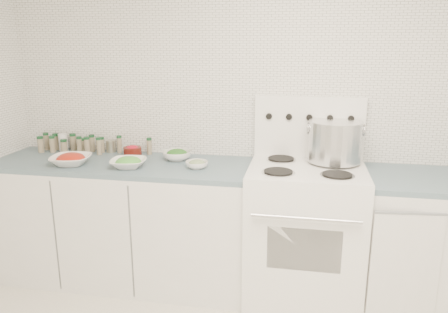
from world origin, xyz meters
TOP-DOWN VIEW (x-y plane):
  - room_walls at (0.00, 0.00)m, footprint 3.54×3.04m
  - counter_left at (-0.82, 1.19)m, footprint 1.85×0.62m
  - stove at (0.48, 1.19)m, footprint 0.76×0.70m
  - counter_right at (1.30, 1.19)m, footprint 0.89×0.67m
  - stock_pot at (0.65, 1.32)m, footprint 0.38×0.36m
  - bowl_tomato at (-1.13, 1.06)m, footprint 0.30×0.30m
  - bowl_snowpea at (-0.72, 1.07)m, footprint 0.27×0.27m
  - bowl_broccoli at (-0.45, 1.32)m, footprint 0.21×0.21m
  - bowl_zucchini at (-0.26, 1.13)m, footprint 0.18×0.18m
  - bowl_pepper at (-0.81, 1.37)m, footprint 0.13×0.13m
  - salt_canister at (-1.40, 1.42)m, footprint 0.08×0.08m
  - tin_can at (-1.02, 1.45)m, footprint 0.08×0.08m
  - spice_cluster at (-1.26, 1.40)m, footprint 0.89×0.15m

SIDE VIEW (x-z plane):
  - counter_right at x=1.30m, z-range 0.00..0.90m
  - counter_left at x=-0.82m, z-range 0.00..0.90m
  - stove at x=0.48m, z-range -0.18..1.18m
  - bowl_zucchini at x=-0.26m, z-range 0.90..0.96m
  - bowl_snowpea at x=-0.72m, z-range 0.89..0.97m
  - bowl_broccoli at x=-0.45m, z-range 0.90..0.98m
  - bowl_tomato at x=-1.13m, z-range 0.89..0.98m
  - bowl_pepper at x=-0.81m, z-range 0.90..0.98m
  - tin_can at x=-1.02m, z-range 0.90..0.99m
  - spice_cluster at x=-1.26m, z-range 0.90..1.03m
  - salt_canister at x=-1.40m, z-range 0.90..1.04m
  - stock_pot at x=0.65m, z-range 0.96..1.23m
  - room_walls at x=0.00m, z-range 0.30..2.82m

